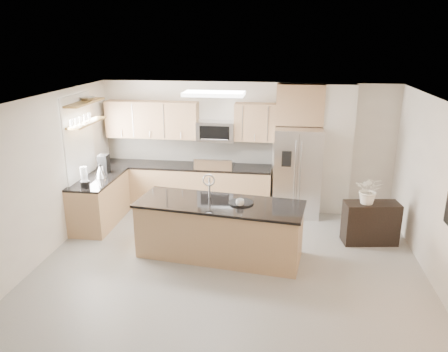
# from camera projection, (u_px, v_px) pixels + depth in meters

# --- Properties ---
(floor) EXTENTS (6.50, 6.50, 0.00)m
(floor) POSITION_uv_depth(u_px,v_px,m) (225.00, 284.00, 6.40)
(floor) COLOR #9D9B95
(floor) RESTS_ON ground
(ceiling) EXTENTS (6.00, 6.50, 0.02)m
(ceiling) POSITION_uv_depth(u_px,v_px,m) (225.00, 106.00, 5.61)
(ceiling) COLOR white
(ceiling) RESTS_ON wall_back
(wall_back) EXTENTS (6.00, 0.02, 2.60)m
(wall_back) POSITION_uv_depth(u_px,v_px,m) (246.00, 145.00, 9.07)
(wall_back) COLOR beige
(wall_back) RESTS_ON floor
(wall_left) EXTENTS (0.02, 6.50, 2.60)m
(wall_left) POSITION_uv_depth(u_px,v_px,m) (22.00, 191.00, 6.40)
(wall_left) COLOR beige
(wall_left) RESTS_ON floor
(back_counter) EXTENTS (3.55, 0.66, 1.44)m
(back_counter) POSITION_uv_depth(u_px,v_px,m) (186.00, 185.00, 9.18)
(back_counter) COLOR tan
(back_counter) RESTS_ON floor
(left_counter) EXTENTS (0.66, 1.50, 0.92)m
(left_counter) POSITION_uv_depth(u_px,v_px,m) (100.00, 201.00, 8.36)
(left_counter) COLOR tan
(left_counter) RESTS_ON floor
(range) EXTENTS (0.76, 0.64, 1.14)m
(range) POSITION_uv_depth(u_px,v_px,m) (215.00, 187.00, 9.09)
(range) COLOR black
(range) RESTS_ON floor
(upper_cabinets) EXTENTS (3.50, 0.33, 0.75)m
(upper_cabinets) POSITION_uv_depth(u_px,v_px,m) (182.00, 120.00, 8.93)
(upper_cabinets) COLOR tan
(upper_cabinets) RESTS_ON wall_back
(microwave) EXTENTS (0.76, 0.40, 0.40)m
(microwave) POSITION_uv_depth(u_px,v_px,m) (216.00, 131.00, 8.85)
(microwave) COLOR silver
(microwave) RESTS_ON upper_cabinets
(refrigerator) EXTENTS (0.92, 0.78, 1.78)m
(refrigerator) POSITION_uv_depth(u_px,v_px,m) (297.00, 172.00, 8.70)
(refrigerator) COLOR silver
(refrigerator) RESTS_ON floor
(partition_column) EXTENTS (0.60, 0.30, 2.60)m
(partition_column) POSITION_uv_depth(u_px,v_px,m) (336.00, 150.00, 8.69)
(partition_column) COLOR silver
(partition_column) RESTS_ON floor
(window) EXTENTS (0.04, 1.15, 1.65)m
(window) POSITION_uv_depth(u_px,v_px,m) (78.00, 140.00, 8.03)
(window) COLOR white
(window) RESTS_ON wall_left
(shelf_lower) EXTENTS (0.30, 1.20, 0.04)m
(shelf_lower) POSITION_uv_depth(u_px,v_px,m) (86.00, 123.00, 8.02)
(shelf_lower) COLOR olive
(shelf_lower) RESTS_ON wall_left
(shelf_upper) EXTENTS (0.30, 1.20, 0.04)m
(shelf_upper) POSITION_uv_depth(u_px,v_px,m) (84.00, 102.00, 7.91)
(shelf_upper) COLOR olive
(shelf_upper) RESTS_ON wall_left
(ceiling_fixture) EXTENTS (1.00, 0.50, 0.06)m
(ceiling_fixture) POSITION_uv_depth(u_px,v_px,m) (214.00, 94.00, 7.18)
(ceiling_fixture) COLOR white
(ceiling_fixture) RESTS_ON ceiling
(island) EXTENTS (2.78, 1.30, 1.35)m
(island) POSITION_uv_depth(u_px,v_px,m) (220.00, 229.00, 7.11)
(island) COLOR tan
(island) RESTS_ON floor
(credenza) EXTENTS (0.97, 0.52, 0.74)m
(credenza) POSITION_uv_depth(u_px,v_px,m) (370.00, 223.00, 7.58)
(credenza) COLOR black
(credenza) RESTS_ON floor
(cup) EXTENTS (0.14, 0.14, 0.11)m
(cup) POSITION_uv_depth(u_px,v_px,m) (240.00, 203.00, 6.82)
(cup) COLOR white
(cup) RESTS_ON island
(platter) EXTENTS (0.44, 0.44, 0.02)m
(platter) POSITION_uv_depth(u_px,v_px,m) (241.00, 203.00, 6.94)
(platter) COLOR black
(platter) RESTS_ON island
(blender) EXTENTS (0.16, 0.16, 0.37)m
(blender) POSITION_uv_depth(u_px,v_px,m) (84.00, 178.00, 7.67)
(blender) COLOR black
(blender) RESTS_ON left_counter
(kettle) EXTENTS (0.21, 0.21, 0.27)m
(kettle) POSITION_uv_depth(u_px,v_px,m) (100.00, 172.00, 8.20)
(kettle) COLOR silver
(kettle) RESTS_ON left_counter
(coffee_maker) EXTENTS (0.20, 0.23, 0.35)m
(coffee_maker) POSITION_uv_depth(u_px,v_px,m) (104.00, 164.00, 8.52)
(coffee_maker) COLOR black
(coffee_maker) RESTS_ON left_counter
(bowl) EXTENTS (0.40, 0.40, 0.08)m
(bowl) POSITION_uv_depth(u_px,v_px,m) (87.00, 98.00, 8.03)
(bowl) COLOR silver
(bowl) RESTS_ON shelf_upper
(flower_vase) EXTENTS (0.78, 0.72, 0.74)m
(flower_vase) POSITION_uv_depth(u_px,v_px,m) (370.00, 183.00, 7.33)
(flower_vase) COLOR white
(flower_vase) RESTS_ON credenza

